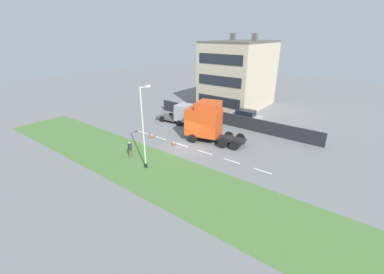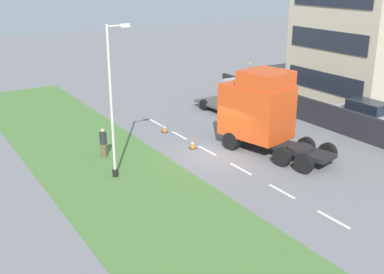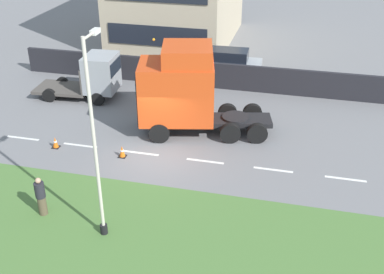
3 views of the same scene
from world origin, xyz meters
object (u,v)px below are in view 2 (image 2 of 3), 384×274
lorry_cab (260,111)px  pedestrian (103,143)px  traffic_cone_trailing (165,128)px  traffic_cone_lead (193,144)px  parked_car (365,116)px  lamp_post (113,108)px  flatbed_truck (237,97)px

lorry_cab → pedestrian: 9.03m
lorry_cab → traffic_cone_trailing: (-3.16, 5.66, -2.06)m
traffic_cone_lead → traffic_cone_trailing: 3.53m
parked_car → lamp_post: (-16.64, 1.69, 2.63)m
lamp_post → pedestrian: 3.97m
flatbed_truck → traffic_cone_lead: 7.47m
lorry_cab → lamp_post: bearing=161.8°
pedestrian → traffic_cone_lead: size_ratio=2.92×
parked_car → lamp_post: lamp_post is taller
pedestrian → traffic_cone_trailing: size_ratio=2.92×
flatbed_truck → parked_car: (5.05, -7.09, -0.46)m
pedestrian → traffic_cone_lead: pedestrian is taller
lamp_post → traffic_cone_trailing: size_ratio=13.07×
flatbed_truck → traffic_cone_trailing: flatbed_truck is taller
flatbed_truck → traffic_cone_lead: flatbed_truck is taller
lorry_cab → pedestrian: lorry_cab is taller
pedestrian → traffic_cone_trailing: pedestrian is taller
flatbed_truck → pedestrian: 11.46m
pedestrian → traffic_cone_lead: 5.18m
flatbed_truck → traffic_cone_lead: bearing=29.0°
flatbed_truck → lamp_post: size_ratio=0.69×
lorry_cab → flatbed_truck: 6.89m
parked_car → traffic_cone_trailing: 13.01m
lamp_post → parked_car: bearing=-5.8°
parked_car → traffic_cone_trailing: (-11.18, 6.61, -0.69)m
lamp_post → flatbed_truck: bearing=25.0°
pedestrian → flatbed_truck: bearing=13.1°
parked_car → traffic_cone_lead: size_ratio=7.79×
lamp_post → traffic_cone_trailing: bearing=42.0°
parked_car → traffic_cone_lead: (-11.25, 3.08, -0.69)m
flatbed_truck → parked_car: bearing=121.5°
lamp_post → lorry_cab: bearing=-4.9°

